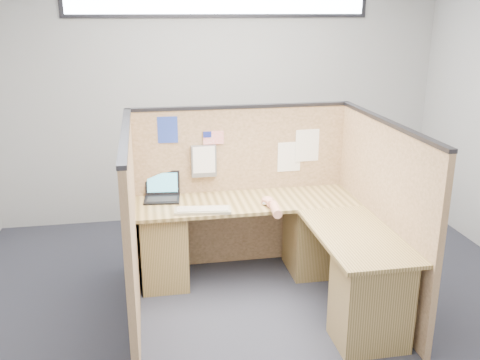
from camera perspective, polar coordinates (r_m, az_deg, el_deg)
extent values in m
plane|color=#20232E|center=(4.46, 2.46, -14.04)|extent=(5.00, 5.00, 0.00)
plane|color=#A3A5A8|center=(6.08, -2.11, 8.78)|extent=(5.00, 0.00, 5.00)
plane|color=#A3A5A8|center=(1.93, 18.31, -12.76)|extent=(5.00, 0.00, 5.00)
cube|color=brown|center=(5.03, 0.06, -0.77)|extent=(2.05, 0.05, 1.50)
cube|color=#232328|center=(4.84, 0.06, 7.84)|extent=(2.05, 0.06, 0.03)
cube|color=brown|center=(4.12, -11.48, -5.48)|extent=(0.05, 1.80, 1.50)
cube|color=#232328|center=(3.88, -12.17, 4.94)|extent=(0.06, 1.80, 0.03)
cube|color=brown|center=(4.52, 14.79, -3.59)|extent=(0.05, 1.80, 1.50)
cube|color=#232328|center=(4.31, 15.59, 5.93)|extent=(0.06, 1.80, 0.03)
cube|color=brown|center=(4.74, 0.77, -2.40)|extent=(1.95, 0.60, 0.03)
cube|color=brown|center=(4.15, 12.38, -5.87)|extent=(0.60, 1.15, 0.03)
cube|color=brown|center=(4.80, -8.12, -7.02)|extent=(0.40, 0.50, 0.70)
cube|color=brown|center=(5.02, 7.52, -5.86)|extent=(0.40, 0.50, 0.70)
cube|color=brown|center=(4.06, 13.78, -12.36)|extent=(0.50, 0.40, 0.70)
cube|color=black|center=(4.79, -8.32, -2.08)|extent=(0.33, 0.26, 0.02)
cube|color=black|center=(4.89, -8.45, -0.27)|extent=(0.32, 0.10, 0.21)
cube|color=teal|center=(4.88, -8.45, -0.31)|extent=(0.28, 0.08, 0.17)
cube|color=gray|center=(4.49, -3.99, -3.27)|extent=(0.49, 0.21, 0.02)
cube|color=silver|center=(4.48, -3.99, -3.08)|extent=(0.44, 0.18, 0.01)
ellipsoid|color=silver|center=(4.64, 2.98, -2.39)|extent=(0.13, 0.10, 0.05)
ellipsoid|color=tan|center=(4.62, 3.00, -2.09)|extent=(0.09, 0.12, 0.05)
cylinder|color=tan|center=(4.58, 3.21, -2.50)|extent=(0.07, 0.05, 0.07)
cylinder|color=tan|center=(4.45, 3.79, -3.14)|extent=(0.10, 0.28, 0.08)
cube|color=#22399F|center=(4.77, -7.73, 5.32)|extent=(0.18, 0.01, 0.24)
cylinder|color=olive|center=(4.83, -3.93, 3.31)|extent=(0.01, 0.01, 0.32)
cube|color=red|center=(4.82, -2.85, 4.53)|extent=(0.19, 0.00, 0.12)
cube|color=navy|center=(4.80, -3.51, 4.87)|extent=(0.07, 0.00, 0.06)
cube|color=slate|center=(4.85, -3.89, 2.03)|extent=(0.23, 0.05, 0.29)
cube|color=white|center=(4.82, -3.86, 2.16)|extent=(0.20, 0.01, 0.24)
cube|color=white|center=(5.02, 5.25, 2.47)|extent=(0.22, 0.01, 0.28)
cube|color=white|center=(5.04, 7.23, 3.68)|extent=(0.24, 0.02, 0.30)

